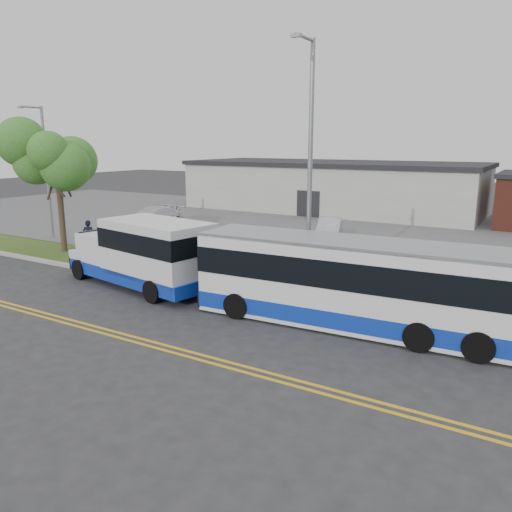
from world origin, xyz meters
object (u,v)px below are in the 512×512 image
Objects in this scene: tree_west at (57,159)px; streetlight_near at (309,163)px; transit_bus at (350,283)px; streetlight_far at (45,167)px; shuttle_bus at (146,252)px; parked_car_a at (329,228)px; pedestrian at (89,236)px; parked_car_b at (152,218)px.

tree_west is 15.01m from streetlight_near.
tree_west is at bearing 168.07° from transit_bus.
streetlight_near is at bearing -8.05° from streetlight_far.
transit_bus is (8.84, 0.12, -0.09)m from shuttle_bus.
pedestrian is at bearing -151.09° from parked_car_a.
streetlight_near is 14.29m from pedestrian.
tree_west is 0.88× the size of shuttle_bus.
parked_car_a is 12.32m from parked_car_b.
streetlight_far is at bearing -117.50° from parked_car_b.
shuttle_bus is at bearing 129.46° from pedestrian.
streetlight_near is 1.19× the size of streetlight_far.
parked_car_a is (-3.81, 11.36, -4.48)m from streetlight_near.
streetlight_near is 2.40× the size of parked_car_a.
streetlight_far is 2.02× the size of parked_car_a.
transit_bus is 2.05× the size of parked_car_b.
streetlight_near is at bearing 149.29° from pedestrian.
transit_bus is at bearing 142.55° from pedestrian.
parked_car_a is (15.19, 8.68, -3.72)m from streetlight_far.
transit_bus is 14.93m from parked_car_a.
tree_west reaches higher than pedestrian.
pedestrian is (1.40, 0.56, -4.14)m from tree_west.
streetlight_far reaches higher than tree_west.
pedestrian is at bearing 175.67° from streetlight_near.
streetlight_far is (-4.00, 2.22, -0.65)m from tree_west.
shuttle_bus is (8.71, -2.72, -3.57)m from tree_west.
streetlight_near reaches higher than transit_bus.
streetlight_far is at bearing 163.90° from transit_bus.
pedestrian is 0.34× the size of parked_car_b.
parked_car_b is (-11.96, -2.97, 0.10)m from parked_car_a.
pedestrian is (-7.31, 3.28, -0.57)m from shuttle_bus.
parked_car_a is at bearing 29.74° from streetlight_far.
parked_car_b is at bearing 151.96° from streetlight_near.
streetlight_near is 0.90× the size of transit_bus.
transit_bus is at bearing -8.43° from tree_west.
tree_west is 0.65× the size of transit_bus.
tree_west is at bearing -153.41° from parked_car_a.
shuttle_bus is at bearing -17.35° from tree_west.
transit_bus reaches higher than parked_car_b.
shuttle_bus reaches higher than transit_bus.
tree_west reaches higher than transit_bus.
parked_car_a is (2.48, 13.61, -0.80)m from shuttle_bus.
parked_car_b reaches higher than parked_car_a.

